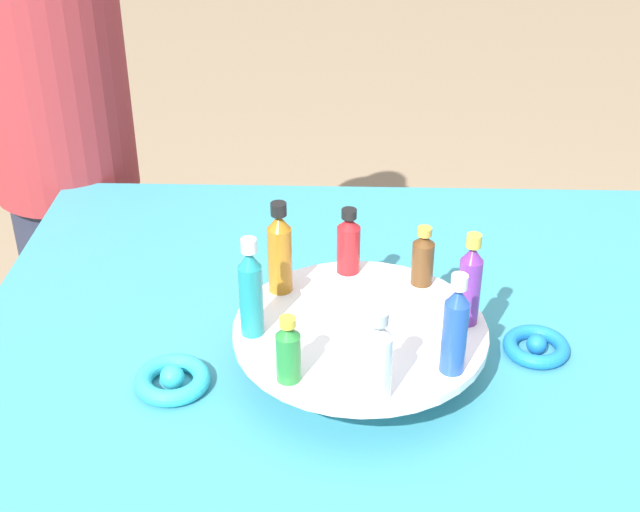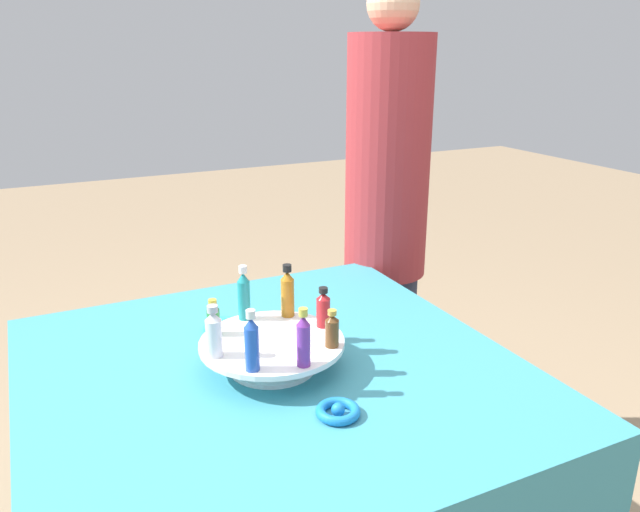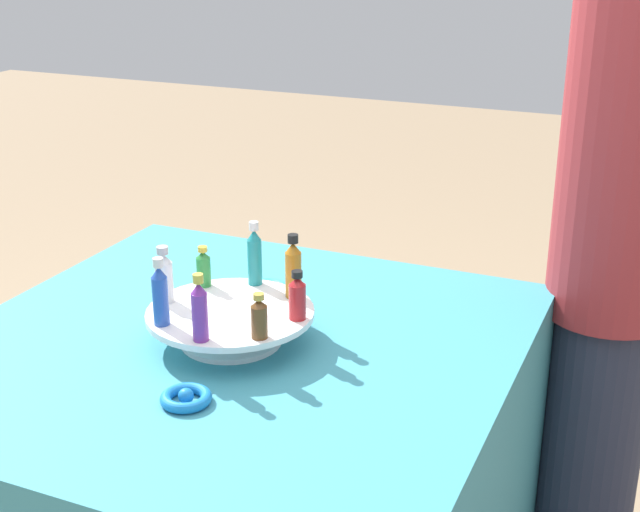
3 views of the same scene
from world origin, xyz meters
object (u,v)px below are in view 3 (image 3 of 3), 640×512
Objects in this scene: ribbon_bow_teal at (266,289)px; bottle_green at (204,268)px; bottle_blue at (160,294)px; display_stand at (231,321)px; person_figure at (614,255)px; bottle_brown at (259,318)px; bottle_red at (297,297)px; bottle_clear at (164,277)px; bottle_purple at (200,310)px; ribbon_bow_blue at (186,398)px; bottle_amber at (293,268)px; bottle_teal at (255,256)px.

bottle_green is at bearing 157.40° from ribbon_bow_teal.
bottle_blue is at bearing -173.18° from bottle_green.
display_stand is 0.20× the size of person_figure.
bottle_red is (0.10, -0.03, 0.00)m from bottle_brown.
bottle_clear is 0.91× the size of bottle_purple.
bottle_blue reaches higher than display_stand.
ribbon_bow_blue is (-0.25, 0.09, -0.10)m from bottle_red.
bottle_blue is at bearing 1.40° from person_figure.
ribbon_bow_blue is (-0.10, -0.03, -0.11)m from bottle_purple.
ribbon_bow_teal is (0.13, 0.13, -0.11)m from bottle_amber.
person_figure is (0.80, -0.59, 0.07)m from ribbon_bow_blue.
bottle_teal reaches higher than display_stand.
bottle_purple is (-0.22, -0.12, 0.02)m from bottle_green.
bottle_green is (0.07, 0.24, -0.00)m from bottle_red.
bottle_blue is (-0.21, 0.17, 0.00)m from bottle_amber.
bottle_purple is (-0.12, -0.15, 0.01)m from bottle_clear.
bottle_teal is at bearing -15.68° from bottle_blue.
bottle_teal is (0.12, 0.15, 0.02)m from bottle_red.
bottle_amber reaches higher than bottle_clear.
bottle_clear is at bearing -4.57° from person_figure.
bottle_brown is 0.65× the size of bottle_amber.
ribbon_bow_teal is at bearing -6.74° from bottle_blue.
bottle_red is 0.74m from person_figure.
person_figure is at bearing -64.15° from ribbon_bow_teal.
bottle_clear is at bearing 39.01° from ribbon_bow_blue.
ribbon_bow_teal is at bearing -15.69° from person_figure.
bottle_teal is 1.39× the size of ribbon_bow_teal.
bottle_purple is (-0.05, 0.09, 0.02)m from bottle_brown.
bottle_blue is 0.21m from ribbon_bow_blue.
bottle_blue is (-0.19, -0.02, 0.02)m from bottle_green.
bottle_brown is 0.10m from bottle_red.
bottle_clear is 0.96m from person_figure.
bottle_purple is at bearing 164.32° from bottle_amber.
ribbon_bow_blue is (-0.34, 0.04, -0.12)m from bottle_amber.
bottle_blue is at bearing 119.32° from bottle_red.
bottle_brown is 1.00× the size of bottle_green.
display_stand is at bearing 141.82° from bottle_amber.
bottle_brown is 0.67× the size of bottle_purple.
person_figure is (0.70, -0.62, -0.05)m from bottle_purple.
bottle_blue is 0.98m from person_figure.
bottle_amber is 0.19m from bottle_green.
display_stand is at bearing 6.82° from bottle_purple.
display_stand is at bearing -173.18° from bottle_teal.
ribbon_bow_teal is (0.37, 0.06, -0.11)m from bottle_purple.
bottle_red reaches higher than bottle_green.
bottle_purple is at bearing -173.18° from display_stand.
bottle_amber is 1.35× the size of ribbon_bow_teal.
ribbon_bow_blue is at bearing -140.99° from bottle_clear.
bottle_red is at bearing -140.99° from ribbon_bow_teal.
bottle_clear is (-0.02, 0.13, 0.08)m from display_stand.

